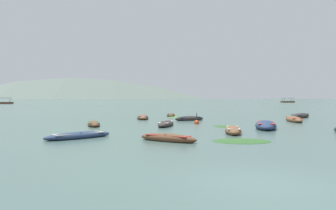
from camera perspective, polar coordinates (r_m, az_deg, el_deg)
ground_plane at (r=1507.76m, az=1.33°, el=1.15°), size 6000.00×6000.00×0.00m
mountain_1 at (r=2093.63m, az=-24.44°, el=4.25°), size 561.20×561.20×232.99m
mountain_2 at (r=1804.03m, az=-10.02°, el=9.33°), size 1747.18×1747.18×513.85m
mountain_3 at (r=1747.40m, az=6.56°, el=5.16°), size 707.20×707.20×244.29m
mountain_4 at (r=1889.43m, az=20.23°, el=4.39°), size 562.02×562.02×217.88m
rowboat_0 at (r=23.48m, az=17.43°, el=-3.56°), size 2.51×4.61×0.70m
rowboat_2 at (r=15.75m, az=-0.03°, el=-6.08°), size 3.20×2.32×0.48m
rowboat_3 at (r=30.44m, az=3.93°, el=-2.51°), size 3.15×2.07×0.55m
rowboat_4 at (r=37.77m, az=23.03°, el=-1.83°), size 3.87×4.26×0.66m
rowboat_5 at (r=17.55m, az=-16.06°, el=-5.42°), size 3.43×3.25×0.44m
rowboat_6 at (r=24.29m, az=-0.38°, el=-3.48°), size 1.63×3.71×0.51m
rowboat_7 at (r=19.74m, az=11.80°, el=-4.56°), size 1.36×3.31×0.56m
rowboat_8 at (r=25.03m, az=-13.42°, el=-3.38°), size 1.87×3.17×0.50m
rowboat_9 at (r=32.69m, az=-4.65°, el=-2.24°), size 1.66×3.71×0.57m
rowboat_10 at (r=37.54m, az=0.51°, el=-1.84°), size 1.09×3.53×0.46m
rowboat_12 at (r=31.20m, az=22.01°, el=-2.47°), size 1.53×4.15×0.61m
ferry_0 at (r=137.51m, az=-28.07°, el=0.37°), size 8.11×4.56×2.54m
ferry_1 at (r=171.65m, az=21.04°, el=0.58°), size 7.55×4.47×2.54m
mooring_buoy at (r=26.55m, az=5.27°, el=-3.21°), size 0.44×0.44×1.03m
weed_patch_0 at (r=24.28m, az=10.33°, el=-3.89°), size 2.00×2.51×0.14m
weed_patch_1 at (r=35.54m, az=2.29°, el=-2.25°), size 3.99×3.90×0.14m
weed_patch_4 at (r=16.16m, az=13.30°, el=-6.47°), size 3.08×2.26×0.14m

